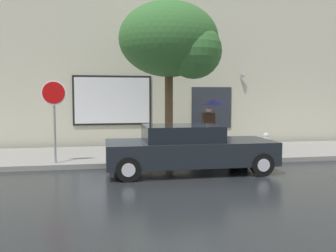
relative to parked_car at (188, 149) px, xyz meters
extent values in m
plane|color=black|center=(-0.47, -0.01, -0.68)|extent=(60.00, 60.00, 0.00)
cube|color=gray|center=(-0.47, 2.99, -0.61)|extent=(20.00, 4.00, 0.15)
cube|color=beige|center=(-0.47, 5.49, 2.82)|extent=(20.00, 0.40, 7.00)
cube|color=black|center=(-1.99, 5.26, 1.34)|extent=(3.24, 0.06, 2.06)
cube|color=silver|center=(-1.99, 5.23, 1.34)|extent=(3.08, 0.03, 1.90)
cube|color=#262B33|center=(2.32, 5.27, 1.02)|extent=(1.80, 0.04, 1.80)
cone|color=#99999E|center=(3.72, 5.14, 2.42)|extent=(0.22, 0.24, 0.24)
cube|color=black|center=(0.05, 0.00, -0.09)|extent=(4.75, 1.86, 0.65)
cube|color=black|center=(-0.19, 0.00, 0.46)|extent=(2.14, 1.63, 0.45)
cylinder|color=black|center=(1.87, 0.85, -0.36)|extent=(0.64, 0.22, 0.64)
cylinder|color=silver|center=(1.87, 0.85, -0.36)|extent=(0.35, 0.24, 0.35)
cylinder|color=black|center=(1.87, -0.85, -0.36)|extent=(0.64, 0.22, 0.64)
cylinder|color=silver|center=(1.87, -0.85, -0.36)|extent=(0.35, 0.24, 0.35)
cylinder|color=black|center=(-1.78, 0.85, -0.36)|extent=(0.64, 0.22, 0.64)
cylinder|color=silver|center=(-1.78, 0.85, -0.36)|extent=(0.35, 0.24, 0.35)
cylinder|color=black|center=(-1.78, -0.85, -0.36)|extent=(0.64, 0.22, 0.64)
cylinder|color=silver|center=(-1.78, -0.85, -0.36)|extent=(0.35, 0.24, 0.35)
cylinder|color=white|center=(3.29, 1.89, -0.21)|extent=(0.22, 0.22, 0.64)
sphere|color=#BBBBB7|center=(3.29, 1.89, 0.11)|extent=(0.23, 0.23, 0.23)
cylinder|color=#BBBBB7|center=(3.29, 1.73, -0.18)|extent=(0.09, 0.12, 0.09)
cylinder|color=#BBBBB7|center=(3.29, 2.05, -0.18)|extent=(0.09, 0.12, 0.09)
cylinder|color=white|center=(3.29, 1.89, -0.50)|extent=(0.30, 0.30, 0.06)
cylinder|color=black|center=(1.50, 3.33, -0.12)|extent=(0.14, 0.14, 0.82)
cylinder|color=black|center=(1.71, 3.33, -0.12)|extent=(0.14, 0.14, 0.82)
cube|color=black|center=(1.61, 3.33, 0.59)|extent=(0.48, 0.22, 0.58)
sphere|color=tan|center=(1.61, 3.33, 0.99)|extent=(0.22, 0.22, 0.22)
cylinder|color=#4C4C51|center=(1.82, 3.33, 0.84)|extent=(0.02, 0.02, 0.90)
cone|color=navy|center=(1.82, 3.33, 1.28)|extent=(1.00, 1.00, 0.22)
cylinder|color=#4C3823|center=(-0.13, 2.33, 0.99)|extent=(0.28, 0.28, 3.04)
ellipsoid|color=#33662D|center=(-0.13, 2.33, 3.46)|extent=(3.43, 2.91, 2.57)
sphere|color=#33662D|center=(0.64, 1.90, 3.03)|extent=(1.88, 1.88, 1.88)
cylinder|color=gray|center=(-3.84, 1.38, 0.71)|extent=(0.07, 0.07, 2.49)
cylinder|color=white|center=(-3.84, 1.34, 1.61)|extent=(0.76, 0.02, 0.76)
cylinder|color=red|center=(-3.84, 1.32, 1.61)|extent=(0.66, 0.02, 0.66)
camera|label=1|loc=(-2.39, -9.94, 1.46)|focal=38.47mm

